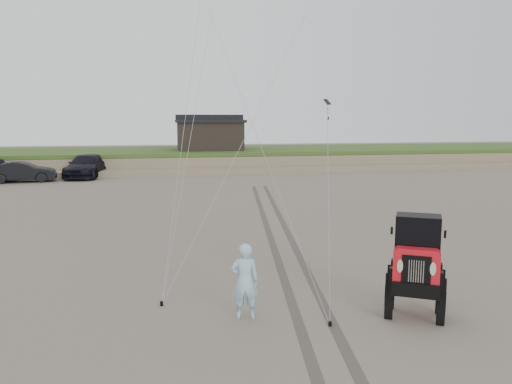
# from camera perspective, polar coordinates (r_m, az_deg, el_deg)

# --- Properties ---
(ground) EXTENTS (160.00, 160.00, 0.00)m
(ground) POSITION_cam_1_polar(r_m,az_deg,el_deg) (12.47, 2.38, -13.95)
(ground) COLOR #6B6054
(ground) RESTS_ON ground
(dune_ridge) EXTENTS (160.00, 14.25, 1.73)m
(dune_ridge) POSITION_cam_1_polar(r_m,az_deg,el_deg) (48.95, -7.69, 3.77)
(dune_ridge) COLOR #7A6B54
(dune_ridge) RESTS_ON ground
(cabin) EXTENTS (6.40, 5.40, 3.35)m
(cabin) POSITION_cam_1_polar(r_m,az_deg,el_deg) (48.47, -5.33, 6.63)
(cabin) COLOR black
(cabin) RESTS_ON dune_ridge
(truck_b) EXTENTS (4.83, 2.15, 1.54)m
(truck_b) POSITION_cam_1_polar(r_m,az_deg,el_deg) (41.14, -25.11, 2.10)
(truck_b) COLOR black
(truck_b) RESTS_ON ground
(truck_c) EXTENTS (3.29, 6.48, 1.80)m
(truck_c) POSITION_cam_1_polar(r_m,az_deg,el_deg) (42.70, -18.78, 2.83)
(truck_c) COLOR black
(truck_c) RESTS_ON ground
(jeep) EXTENTS (4.57, 5.74, 1.97)m
(jeep) POSITION_cam_1_polar(r_m,az_deg,el_deg) (12.64, 17.80, -9.29)
(jeep) COLOR red
(jeep) RESTS_ON ground
(man) EXTENTS (0.73, 0.53, 1.84)m
(man) POSITION_cam_1_polar(r_m,az_deg,el_deg) (12.00, -1.29, -10.15)
(man) COLOR #98D4EB
(man) RESTS_ON ground
(stake_main) EXTENTS (0.08, 0.08, 0.12)m
(stake_main) POSITION_cam_1_polar(r_m,az_deg,el_deg) (13.26, -10.74, -12.42)
(stake_main) COLOR black
(stake_main) RESTS_ON ground
(stake_aux) EXTENTS (0.08, 0.08, 0.12)m
(stake_aux) POSITION_cam_1_polar(r_m,az_deg,el_deg) (11.99, 8.47, -14.68)
(stake_aux) COLOR black
(stake_aux) RESTS_ON ground
(tire_tracks) EXTENTS (5.22, 29.74, 0.01)m
(tire_tracks) POSITION_cam_1_polar(r_m,az_deg,el_deg) (20.33, 2.73, -5.06)
(tire_tracks) COLOR #4C443D
(tire_tracks) RESTS_ON ground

